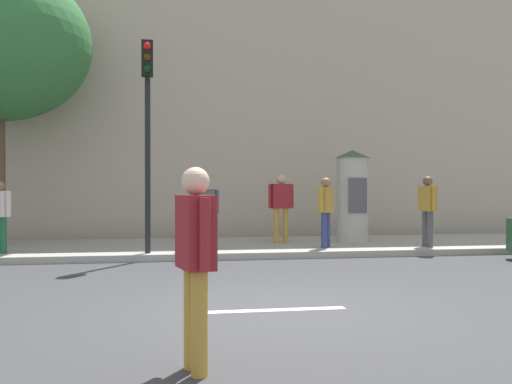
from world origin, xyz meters
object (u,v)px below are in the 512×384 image
at_px(poster_column, 352,195).
at_px(pedestrian_tallest, 205,208).
at_px(pedestrian_near_pole, 196,251).
at_px(pedestrian_with_bag, 281,202).
at_px(pedestrian_in_red_top, 0,211).
at_px(pedestrian_in_dark_shirt, 326,207).
at_px(traffic_light, 147,112).
at_px(pedestrian_in_light_jacket, 428,205).

height_order(poster_column, pedestrian_tallest, poster_column).
relative_size(pedestrian_near_pole, pedestrian_with_bag, 0.98).
bearing_deg(pedestrian_tallest, poster_column, 20.15).
xyz_separation_m(pedestrian_in_red_top, pedestrian_tallest, (4.40, -0.05, 0.04)).
relative_size(pedestrian_near_pole, pedestrian_in_dark_shirt, 1.04).
bearing_deg(traffic_light, pedestrian_in_dark_shirt, 8.05).
bearing_deg(pedestrian_with_bag, pedestrian_in_dark_shirt, -56.89).
relative_size(traffic_light, pedestrian_in_dark_shirt, 2.74).
xyz_separation_m(pedestrian_with_bag, pedestrian_in_red_top, (-6.43, -1.23, -0.15)).
bearing_deg(poster_column, pedestrian_near_pole, -116.00).
bearing_deg(traffic_light, pedestrian_in_red_top, 169.24).
bearing_deg(pedestrian_tallest, pedestrian_in_light_jacket, -1.97).
bearing_deg(pedestrian_in_light_jacket, poster_column, 128.43).
bearing_deg(pedestrian_tallest, pedestrian_in_red_top, 179.37).
bearing_deg(poster_column, pedestrian_tallest, -159.85).
height_order(pedestrian_with_bag, pedestrian_in_dark_shirt, pedestrian_with_bag).
relative_size(pedestrian_near_pole, pedestrian_in_light_jacket, 1.02).
bearing_deg(pedestrian_in_dark_shirt, poster_column, 51.32).
relative_size(poster_column, pedestrian_tallest, 1.50).
relative_size(pedestrian_in_dark_shirt, pedestrian_in_light_jacket, 0.98).
distance_m(pedestrian_with_bag, pedestrian_in_red_top, 6.55).
height_order(pedestrian_with_bag, pedestrian_in_red_top, pedestrian_with_bag).
relative_size(pedestrian_with_bag, pedestrian_in_dark_shirt, 1.06).
bearing_deg(pedestrian_in_red_top, pedestrian_tallest, -0.63).
distance_m(poster_column, pedestrian_in_red_top, 8.52).
distance_m(traffic_light, poster_column, 5.91).
distance_m(pedestrian_near_pole, pedestrian_in_dark_shirt, 8.80).
height_order(traffic_light, pedestrian_in_dark_shirt, traffic_light).
distance_m(traffic_light, pedestrian_with_bag, 4.25).
bearing_deg(poster_column, pedestrian_in_dark_shirt, -128.68).
bearing_deg(poster_column, traffic_light, -159.02).
bearing_deg(pedestrian_in_light_jacket, pedestrian_near_pole, -127.10).
relative_size(poster_column, pedestrian_in_red_top, 1.55).
height_order(traffic_light, pedestrian_with_bag, traffic_light).
height_order(pedestrian_in_light_jacket, pedestrian_in_red_top, pedestrian_in_light_jacket).
bearing_deg(poster_column, pedestrian_in_light_jacket, -51.57).
relative_size(traffic_light, pedestrian_in_red_top, 2.91).
height_order(pedestrian_in_dark_shirt, pedestrian_in_light_jacket, pedestrian_in_light_jacket).
relative_size(poster_column, pedestrian_near_pole, 1.40).
bearing_deg(pedestrian_with_bag, pedestrian_in_light_jacket, -24.11).
bearing_deg(pedestrian_tallest, traffic_light, -156.46).
relative_size(poster_column, pedestrian_in_light_jacket, 1.43).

